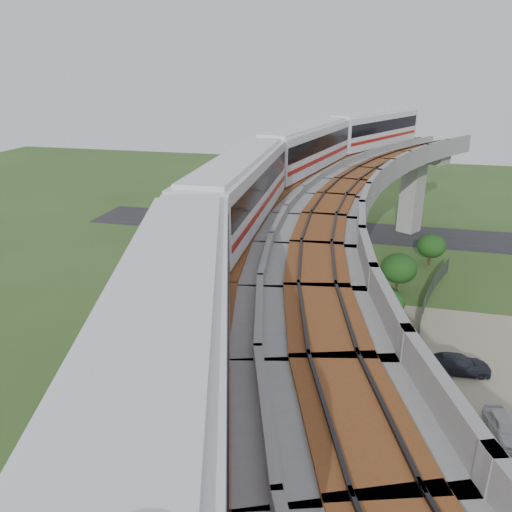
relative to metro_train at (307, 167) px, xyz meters
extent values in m
plane|color=#2E4F1F|center=(-0.50, -4.29, -12.31)|extent=(160.00, 160.00, 0.00)
cube|color=#232326|center=(-0.50, 25.71, -12.29)|extent=(60.00, 8.00, 0.03)
cube|color=#99968E|center=(8.62, 27.50, -8.11)|extent=(2.86, 2.93, 8.40)
cube|color=#99968E|center=(8.62, 27.50, -3.31)|extent=(7.21, 5.74, 1.20)
cube|color=#99968E|center=(0.41, 6.13, -8.11)|extent=(2.35, 2.51, 8.40)
cube|color=#99968E|center=(0.41, 6.13, -3.31)|extent=(7.31, 3.58, 1.20)
cube|color=#99968E|center=(0.41, -14.71, -8.11)|extent=(2.35, 2.51, 8.40)
cube|color=#99968E|center=(0.41, -14.71, -3.31)|extent=(7.31, 3.58, 1.20)
cube|color=gray|center=(5.69, 22.25, -2.31)|extent=(16.42, 20.91, 0.80)
cube|color=gray|center=(1.83, 24.15, -1.41)|extent=(8.66, 17.08, 1.00)
cube|color=gray|center=(9.54, 20.34, -1.41)|extent=(8.66, 17.08, 1.00)
cube|color=brown|center=(3.71, 23.22, -1.85)|extent=(10.68, 18.08, 0.12)
cube|color=black|center=(3.71, 23.22, -1.73)|extent=(9.69, 17.59, 0.12)
cube|color=brown|center=(7.66, 21.27, -1.85)|extent=(10.68, 18.08, 0.12)
cube|color=black|center=(7.66, 21.27, -1.73)|extent=(9.69, 17.59, 0.12)
cube|color=gray|center=(0.20, 4.84, -2.31)|extent=(11.77, 20.03, 0.80)
cube|color=gray|center=(-4.05, 5.49, -1.41)|extent=(3.22, 18.71, 1.00)
cube|color=gray|center=(4.45, 4.18, -1.41)|extent=(3.22, 18.71, 1.00)
cube|color=brown|center=(-1.98, 5.17, -1.85)|extent=(5.44, 19.05, 0.12)
cube|color=black|center=(-1.98, 5.17, -1.73)|extent=(4.35, 18.88, 0.12)
cube|color=brown|center=(2.37, 4.50, -1.85)|extent=(5.44, 19.05, 0.12)
cube|color=black|center=(2.37, 4.50, -1.73)|extent=(4.35, 18.88, 0.12)
cube|color=gray|center=(0.20, -13.42, -2.31)|extent=(11.77, 20.03, 0.80)
cube|color=gray|center=(-4.05, -14.07, -1.41)|extent=(3.22, 18.71, 1.00)
cube|color=gray|center=(4.45, -12.76, -1.41)|extent=(3.22, 18.71, 1.00)
cube|color=brown|center=(-1.98, -13.75, -1.85)|extent=(5.44, 19.05, 0.12)
cube|color=black|center=(-1.98, -13.75, -1.73)|extent=(4.35, 18.88, 0.12)
cube|color=brown|center=(2.37, -13.08, -1.85)|extent=(5.44, 19.05, 0.12)
cube|color=black|center=(2.37, -13.08, -1.73)|extent=(4.35, 18.88, 0.12)
cube|color=silver|center=(-0.09, -22.14, -0.07)|extent=(6.89, 15.14, 3.20)
cube|color=silver|center=(-0.09, -22.14, 1.63)|extent=(6.16, 14.27, 0.22)
cube|color=black|center=(-0.09, -22.14, 0.38)|extent=(6.78, 14.59, 1.15)
cube|color=#9F180F|center=(-0.09, -22.14, -0.82)|extent=(6.78, 14.59, 0.30)
cube|color=black|center=(-0.09, -22.14, -1.53)|extent=(5.48, 12.76, 0.28)
cube|color=silver|center=(-2.65, -6.79, -0.07)|extent=(3.30, 15.10, 3.20)
cube|color=silver|center=(-2.65, -6.79, 1.63)|extent=(2.73, 14.33, 0.22)
cube|color=black|center=(-2.65, -6.79, 0.38)|extent=(3.34, 14.50, 1.15)
cube|color=#9F180F|center=(-2.65, -6.79, -0.82)|extent=(3.34, 14.50, 0.30)
cube|color=black|center=(-2.65, -6.79, -1.53)|extent=(2.41, 12.82, 0.28)
cube|color=silver|center=(-1.33, 8.71, -0.07)|extent=(5.78, 15.23, 3.20)
cube|color=silver|center=(-1.33, 8.71, 1.63)|extent=(5.09, 14.39, 0.22)
cube|color=black|center=(-1.33, 8.71, 0.38)|extent=(5.71, 14.66, 1.15)
cube|color=#9F180F|center=(-1.33, 8.71, -0.82)|extent=(5.71, 14.66, 0.30)
cube|color=black|center=(-1.33, 8.71, -1.53)|extent=(4.52, 12.87, 0.28)
cube|color=silver|center=(3.80, 23.40, -0.07)|extent=(9.10, 14.63, 3.20)
cube|color=silver|center=(3.80, 23.40, 1.63)|extent=(8.28, 13.72, 0.22)
cube|color=black|center=(3.80, 23.40, 0.38)|extent=(8.88, 14.12, 1.15)
cube|color=#9F180F|center=(3.80, 23.40, -0.82)|extent=(8.88, 14.12, 0.30)
cube|color=black|center=(3.80, 23.40, -1.53)|extent=(7.38, 12.26, 0.28)
cylinder|color=#2D382D|center=(11.75, 15.00, -11.56)|extent=(0.08, 0.08, 1.50)
cube|color=#2D382D|center=(10.88, 12.69, -11.56)|extent=(1.69, 4.77, 1.40)
cylinder|color=#2D382D|center=(10.12, 10.34, -11.56)|extent=(0.08, 0.08, 1.50)
cube|color=#2D382D|center=(9.47, 7.95, -11.56)|extent=(1.23, 4.91, 1.40)
cylinder|color=#2D382D|center=(8.94, 5.54, -11.56)|extent=(0.08, 0.08, 1.50)
cube|color=#2D382D|center=(8.53, 3.10, -11.56)|extent=(0.75, 4.99, 1.40)
cylinder|color=#2D382D|center=(8.24, 0.65, -11.56)|extent=(0.08, 0.08, 1.50)
cube|color=#2D382D|center=(8.06, -1.82, -11.56)|extent=(0.27, 5.04, 1.40)
cylinder|color=#2D382D|center=(8.00, -4.29, -11.56)|extent=(0.08, 0.08, 1.50)
cube|color=#2D382D|center=(8.06, -6.76, -11.56)|extent=(0.27, 5.04, 1.40)
cylinder|color=#2D382D|center=(8.24, -9.23, -11.56)|extent=(0.08, 0.08, 1.50)
cube|color=#2D382D|center=(8.53, -11.68, -11.56)|extent=(0.75, 4.99, 1.40)
cylinder|color=#2D382D|center=(8.94, -14.12, -11.56)|extent=(0.08, 0.08, 1.50)
cylinder|color=#382314|center=(10.22, 16.66, -11.71)|extent=(0.18, 0.18, 1.19)
ellipsoid|color=#133B12|center=(10.22, 16.66, -10.30)|extent=(2.74, 2.74, 2.33)
cylinder|color=#382314|center=(6.96, 9.42, -11.66)|extent=(0.18, 0.18, 1.29)
ellipsoid|color=#133B12|center=(6.96, 9.42, -10.11)|extent=(3.02, 3.02, 2.57)
cylinder|color=#382314|center=(6.22, 3.46, -11.80)|extent=(0.18, 0.18, 1.01)
ellipsoid|color=#133B12|center=(6.22, 3.46, -10.63)|extent=(2.23, 2.23, 1.90)
cylinder|color=#382314|center=(6.36, -3.60, -11.43)|extent=(0.18, 0.18, 1.75)
ellipsoid|color=#133B12|center=(6.36, -3.60, -9.83)|extent=(2.44, 2.44, 2.08)
cylinder|color=#382314|center=(7.46, -13.78, -11.48)|extent=(0.18, 0.18, 1.66)
ellipsoid|color=#133B12|center=(7.46, -13.78, -9.83)|extent=(2.73, 2.73, 2.32)
imported|color=silver|center=(12.09, -8.15, -11.70)|extent=(1.89, 3.49, 1.13)
imported|color=black|center=(10.50, -2.41, -11.68)|extent=(4.17, 2.01, 1.17)
camera|label=1|loc=(4.42, -32.03, 6.09)|focal=35.00mm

